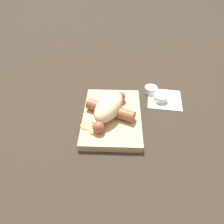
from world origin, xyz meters
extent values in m
plane|color=#33281E|center=(0.00, 0.00, 0.00)|extent=(3.00, 3.00, 0.00)
cube|color=tan|center=(0.00, 0.00, 0.01)|extent=(0.26, 0.18, 0.02)
ellipsoid|color=beige|center=(0.00, 0.01, 0.05)|extent=(0.16, 0.12, 0.06)
cylinder|color=#9E5638|center=(0.00, 0.01, 0.04)|extent=(0.09, 0.16, 0.04)
sphere|color=#9E5638|center=(0.07, -0.03, 0.04)|extent=(0.04, 0.04, 0.04)
sphere|color=#9E5638|center=(-0.08, 0.04, 0.04)|extent=(0.04, 0.04, 0.04)
cylinder|color=orange|center=(-0.07, 0.05, 0.02)|extent=(0.05, 0.05, 0.00)
cylinder|color=#F99E4C|center=(-0.05, 0.08, 0.02)|extent=(0.04, 0.04, 0.00)
cylinder|color=#F99E4C|center=(-0.05, 0.07, 0.02)|extent=(0.03, 0.03, 0.00)
torus|color=silver|center=(-0.06, 0.06, 0.02)|extent=(0.04, 0.04, 0.00)
torus|color=silver|center=(-0.05, 0.05, 0.02)|extent=(0.03, 0.03, 0.00)
cube|color=white|center=(0.11, -0.19, 0.00)|extent=(0.13, 0.13, 0.00)
cylinder|color=white|center=(0.10, -0.17, 0.01)|extent=(0.05, 0.05, 0.02)
cylinder|color=maroon|center=(0.10, -0.17, 0.01)|extent=(0.04, 0.04, 0.01)
cylinder|color=white|center=(0.15, -0.14, 0.01)|extent=(0.05, 0.05, 0.02)
cylinder|color=white|center=(0.15, -0.14, 0.01)|extent=(0.04, 0.04, 0.01)
camera|label=1|loc=(-0.51, -0.02, 0.49)|focal=35.00mm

